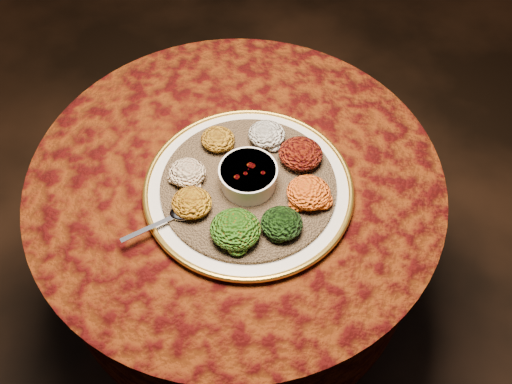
# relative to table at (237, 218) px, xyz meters

# --- Properties ---
(table) EXTENTS (0.96, 0.96, 0.73)m
(table) POSITION_rel_table_xyz_m (0.00, 0.00, 0.00)
(table) COLOR black
(table) RESTS_ON ground
(platter) EXTENTS (0.56, 0.56, 0.02)m
(platter) POSITION_rel_table_xyz_m (0.04, -0.04, 0.19)
(platter) COLOR beige
(platter) RESTS_ON table
(injera) EXTENTS (0.43, 0.43, 0.01)m
(injera) POSITION_rel_table_xyz_m (0.04, -0.04, 0.20)
(injera) COLOR brown
(injera) RESTS_ON platter
(stew_bowl) EXTENTS (0.13, 0.13, 0.05)m
(stew_bowl) POSITION_rel_table_xyz_m (0.04, -0.04, 0.24)
(stew_bowl) COLOR white
(stew_bowl) RESTS_ON injera
(spoon) EXTENTS (0.13, 0.11, 0.01)m
(spoon) POSITION_rel_table_xyz_m (-0.09, -0.15, 0.21)
(spoon) COLOR silver
(spoon) RESTS_ON injera
(portion_ayib) EXTENTS (0.09, 0.08, 0.04)m
(portion_ayib) POSITION_rel_table_xyz_m (0.05, 0.10, 0.23)
(portion_ayib) COLOR beige
(portion_ayib) RESTS_ON injera
(portion_kitfo) EXTENTS (0.10, 0.09, 0.05)m
(portion_kitfo) POSITION_rel_table_xyz_m (0.14, 0.05, 0.23)
(portion_kitfo) COLOR black
(portion_kitfo) RESTS_ON injera
(portion_tikil) EXTENTS (0.10, 0.09, 0.05)m
(portion_tikil) POSITION_rel_table_xyz_m (0.17, -0.05, 0.23)
(portion_tikil) COLOR #BB780F
(portion_tikil) RESTS_ON injera
(portion_gomen) EXTENTS (0.09, 0.08, 0.04)m
(portion_gomen) POSITION_rel_table_xyz_m (0.13, -0.14, 0.23)
(portion_gomen) COLOR black
(portion_gomen) RESTS_ON injera
(portion_mixveg) EXTENTS (0.11, 0.10, 0.05)m
(portion_mixveg) POSITION_rel_table_xyz_m (0.04, -0.17, 0.23)
(portion_mixveg) COLOR #8C3709
(portion_mixveg) RESTS_ON injera
(portion_kik) EXTENTS (0.09, 0.08, 0.04)m
(portion_kik) POSITION_rel_table_xyz_m (-0.06, -0.12, 0.23)
(portion_kik) COLOR #AF780F
(portion_kik) RESTS_ON injera
(portion_timatim) EXTENTS (0.08, 0.08, 0.04)m
(portion_timatim) POSITION_rel_table_xyz_m (-0.10, -0.05, 0.23)
(portion_timatim) COLOR maroon
(portion_timatim) RESTS_ON injera
(portion_shiro) EXTENTS (0.08, 0.07, 0.04)m
(portion_shiro) POSITION_rel_table_xyz_m (-0.05, 0.06, 0.23)
(portion_shiro) COLOR #A46F13
(portion_shiro) RESTS_ON injera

